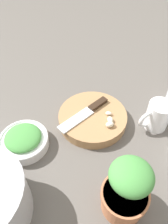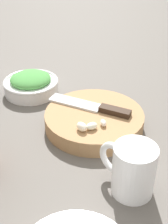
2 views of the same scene
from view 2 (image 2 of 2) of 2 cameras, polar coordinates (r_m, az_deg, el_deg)
The scene contains 6 objects.
ground_plane at distance 0.72m, azimuth -0.48°, elevation -2.64°, with size 5.00×5.00×0.00m, color #56514C.
cutting_board at distance 0.71m, azimuth 1.86°, elevation -1.40°, with size 0.22×0.22×0.04m.
chef_knife at distance 0.71m, azimuth 1.84°, elevation 0.98°, with size 0.18×0.14×0.01m.
garlic_cloves at distance 0.64m, azimuth 0.94°, elevation -2.54°, with size 0.03×0.07×0.02m.
herb_bowl at distance 0.85m, azimuth -9.67°, elevation 5.10°, with size 0.15×0.15×0.06m.
coffee_mug at distance 0.54m, azimuth 8.77°, elevation -10.31°, with size 0.11×0.07×0.10m.
Camera 2 is at (-0.52, 0.27, 0.42)m, focal length 50.00 mm.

